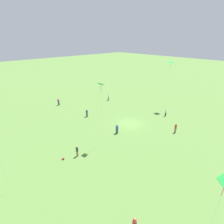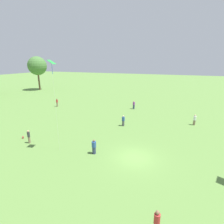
{
  "view_description": "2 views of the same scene",
  "coord_description": "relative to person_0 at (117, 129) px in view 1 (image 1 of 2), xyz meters",
  "views": [
    {
      "loc": [
        -19.72,
        23.61,
        15.76
      ],
      "look_at": [
        2.61,
        2.36,
        2.38
      ],
      "focal_mm": 28.0,
      "sensor_mm": 36.0,
      "label": 1
    },
    {
      "loc": [
        -16.09,
        -3.75,
        9.85
      ],
      "look_at": [
        0.27,
        2.76,
        4.67
      ],
      "focal_mm": 28.0,
      "sensor_mm": 36.0,
      "label": 2
    }
  ],
  "objects": [
    {
      "name": "person_7",
      "position": [
        9.33,
        -0.31,
        0.02
      ],
      "size": [
        0.55,
        0.55,
        1.71
      ],
      "rotation": [
        0.0,
        0.0,
        1.86
      ],
      "color": "#4C4C51",
      "rests_on": "ground_plane"
    },
    {
      "name": "person_0",
      "position": [
        0.0,
        0.0,
        0.0
      ],
      "size": [
        0.6,
        0.6,
        1.68
      ],
      "rotation": [
        0.0,
        0.0,
        5.03
      ],
      "color": "#333D5B",
      "rests_on": "ground_plane"
    },
    {
      "name": "picnic_bag_1",
      "position": [
        0.03,
        10.55,
        -0.69
      ],
      "size": [
        0.33,
        0.35,
        0.25
      ],
      "rotation": [
        0.0,
        0.0,
        0.92
      ],
      "color": "#933833",
      "rests_on": "ground_plane"
    },
    {
      "name": "person_6",
      "position": [
        -6.97,
        -7.68,
        0.03
      ],
      "size": [
        0.46,
        0.46,
        1.69
      ],
      "rotation": [
        0.0,
        0.0,
        4.38
      ],
      "color": "#847056",
      "rests_on": "ground_plane"
    },
    {
      "name": "kite_4",
      "position": [
        0.37,
        -16.6,
        9.63
      ],
      "size": [
        1.48,
        1.5,
        10.88
      ],
      "rotation": [
        0.0,
        0.0,
        3.55
      ],
      "color": "green",
      "rests_on": "ground_plane"
    },
    {
      "name": "person_5",
      "position": [
        19.72,
        0.76,
        0.04
      ],
      "size": [
        0.6,
        0.6,
        1.74
      ],
      "rotation": [
        0.0,
        0.0,
        2.78
      ],
      "color": "#333D5B",
      "rests_on": "ground_plane"
    },
    {
      "name": "ground_plane",
      "position": [
        0.84,
        -4.44,
        -0.81
      ],
      "size": [
        240.0,
        240.0,
        0.0
      ],
      "primitive_type": "plane",
      "color": "#5B843D"
    },
    {
      "name": "person_1",
      "position": [
        -2.03,
        -12.75,
        -0.01
      ],
      "size": [
        0.45,
        0.45,
        1.58
      ],
      "rotation": [
        0.0,
        0.0,
        2.54
      ],
      "color": "#232328",
      "rests_on": "ground_plane"
    },
    {
      "name": "kite_1",
      "position": [
        -0.75,
        4.05,
        8.43
      ],
      "size": [
        0.88,
        0.8,
        9.93
      ],
      "rotation": [
        0.0,
        0.0,
        5.75
      ],
      "color": "green",
      "rests_on": "ground_plane"
    },
    {
      "name": "person_4",
      "position": [
        13.86,
        -10.68,
        0.03
      ],
      "size": [
        0.51,
        0.51,
        1.72
      ],
      "rotation": [
        0.0,
        0.0,
        2.86
      ],
      "color": "#847056",
      "rests_on": "ground_plane"
    },
    {
      "name": "person_8",
      "position": [
        -0.67,
        8.66,
        0.06
      ],
      "size": [
        0.4,
        0.4,
        1.71
      ],
      "rotation": [
        0.0,
        0.0,
        2.83
      ],
      "color": "#847056",
      "rests_on": "ground_plane"
    }
  ]
}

